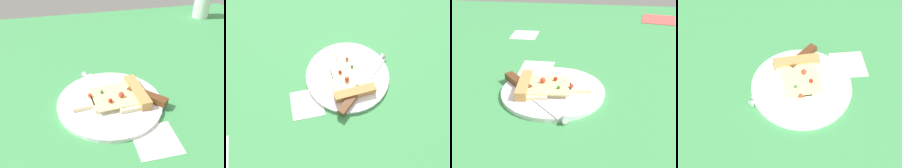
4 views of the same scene
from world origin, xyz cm
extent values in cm
cube|color=#3D8C4C|center=(0.00, 0.00, -1.50)|extent=(151.31, 151.31, 3.00)
cube|color=white|center=(-20.13, 29.95, -0.10)|extent=(9.00, 9.00, 0.20)
cube|color=white|center=(-10.51, 3.55, -0.10)|extent=(9.00, 9.00, 0.20)
cylinder|color=silver|center=(-3.92, -9.77, 0.51)|extent=(24.99, 24.99, 1.01)
cube|color=beige|center=(-7.91, -10.08, 1.51)|extent=(6.82, 11.43, 1.00)
cube|color=beige|center=(-2.43, -9.66, 1.51)|extent=(6.13, 7.61, 1.00)
cube|color=beige|center=(2.56, -9.28, 1.51)|extent=(5.46, 3.99, 1.00)
cube|color=#EDD88C|center=(-4.92, -9.85, 2.16)|extent=(10.67, 9.94, 0.30)
cube|color=tan|center=(-10.90, -10.31, 2.11)|extent=(3.51, 12.16, 2.20)
sphere|color=red|center=(-6.49, -8.97, 2.99)|extent=(1.36, 1.36, 1.36)
sphere|color=red|center=(0.66, -10.63, 2.81)|extent=(1.00, 1.00, 1.00)
sphere|color=#2D7A38|center=(-2.29, -11.45, 2.72)|extent=(0.82, 0.82, 0.82)
sphere|color=#B21E14|center=(-3.59, -7.54, 2.83)|extent=(1.03, 1.03, 1.03)
cube|color=silver|center=(-4.58, -17.27, 1.16)|extent=(9.68, 10.11, 0.30)
cone|color=silver|center=(-0.47, -21.64, 1.16)|extent=(2.83, 2.83, 2.00)
cube|color=#593319|center=(-12.81, -8.53, 1.81)|extent=(8.46, 8.79, 1.60)
cube|color=#E54C47|center=(30.24, 54.36, 0.20)|extent=(14.91, 14.91, 0.40)
camera|label=1|loc=(5.81, 34.60, 37.77)|focal=39.22mm
camera|label=2|loc=(-44.60, 1.70, 65.62)|focal=41.16mm
camera|label=3|loc=(6.49, -75.44, 38.73)|focal=50.68mm
camera|label=4|loc=(43.37, -17.19, 60.61)|focal=49.44mm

